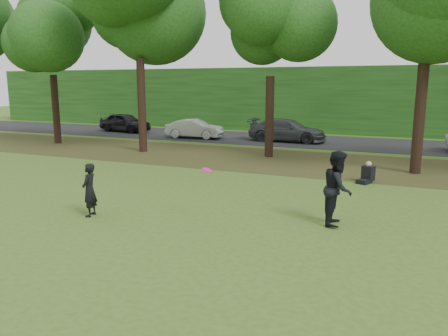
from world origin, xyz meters
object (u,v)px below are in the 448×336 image
object	(u,v)px
player_left	(89,190)
seated_person	(367,175)
frisbee	(207,170)
player_right	(338,188)

from	to	relation	value
player_left	seated_person	distance (m)	10.27
player_left	frisbee	bearing A→B (deg)	90.69
frisbee	player_right	bearing A→B (deg)	19.36
player_left	seated_person	xyz separation A→B (m)	(6.83, 7.65, -0.46)
player_left	player_right	bearing A→B (deg)	92.82
player_right	seated_person	bearing A→B (deg)	-5.88
seated_person	player_right	bearing A→B (deg)	-69.04
frisbee	seated_person	bearing A→B (deg)	62.38
player_right	frisbee	world-z (taller)	player_right
player_left	player_right	xyz separation A→B (m)	(6.60, 2.05, 0.24)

